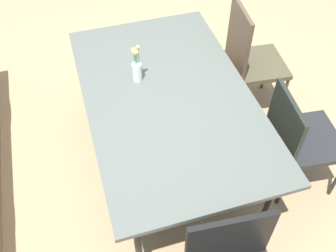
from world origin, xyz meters
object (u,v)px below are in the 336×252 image
chair_near_right (249,57)px  chair_near_left (299,136)px  dining_table (168,100)px  flower_vase (137,68)px

chair_near_right → chair_near_left: bearing=6.4°
chair_near_left → chair_near_right: (0.82, 0.01, 0.07)m
dining_table → chair_near_left: bearing=-115.8°
dining_table → chair_near_right: (0.42, -0.82, -0.13)m
flower_vase → dining_table: bearing=-144.0°
chair_near_left → chair_near_right: size_ratio=0.85×
flower_vase → chair_near_left: bearing=-122.0°
chair_near_right → flower_vase: flower_vase is taller
chair_near_left → flower_vase: 1.22m
dining_table → chair_near_right: bearing=-63.0°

